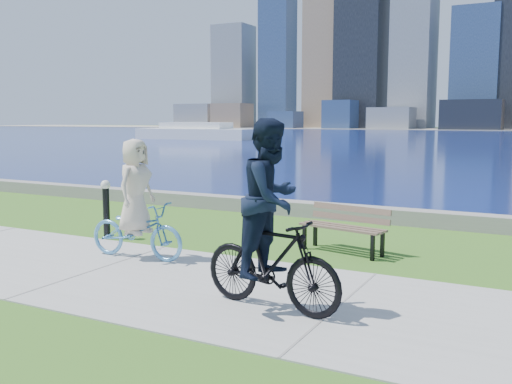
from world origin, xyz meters
TOP-DOWN VIEW (x-y plane):
  - ground at (0.00, 0.00)m, footprint 320.00×320.00m
  - concrete_path at (0.00, 0.00)m, footprint 80.00×3.50m
  - seawall at (0.00, 6.20)m, footprint 90.00×0.50m
  - ferry_near at (-34.50, 48.93)m, footprint 14.41×4.12m
  - park_bench at (-0.92, 3.00)m, footprint 1.67×0.87m
  - bollard_lamp at (-5.52, 1.90)m, footprint 0.19×0.19m
  - cyclist_woman at (-3.90, 0.85)m, footprint 0.71×1.86m
  - cyclist_man at (-0.71, -0.46)m, footprint 0.85×2.03m

SIDE VIEW (x-z plane):
  - ground at x=0.00m, z-range 0.00..0.00m
  - concrete_path at x=0.00m, z-range 0.00..0.02m
  - seawall at x=0.00m, z-range 0.00..0.35m
  - park_bench at x=-0.92m, z-range 0.09..0.92m
  - bollard_lamp at x=-5.52m, z-range 0.09..1.26m
  - cyclist_woman at x=-3.90m, z-range -0.24..1.79m
  - ferry_near at x=-34.50m, z-range -0.16..1.79m
  - cyclist_man at x=-0.71m, z-range -0.17..2.20m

